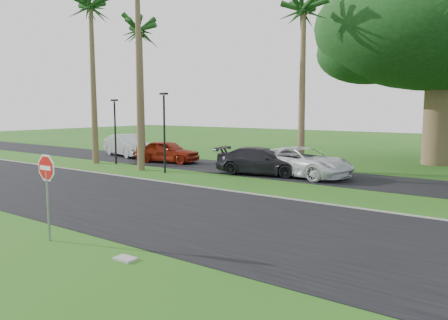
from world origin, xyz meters
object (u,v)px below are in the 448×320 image
at_px(car_silver, 128,146).
at_px(car_dark, 262,161).
at_px(car_red, 168,152).
at_px(car_minivan, 302,162).
at_px(stop_sign_near, 47,179).

xyz_separation_m(car_silver, car_dark, (13.33, -1.88, -0.08)).
xyz_separation_m(car_red, car_dark, (8.13, -0.87, -0.00)).
distance_m(car_silver, car_minivan, 15.53).
distance_m(car_silver, car_red, 5.30).
xyz_separation_m(stop_sign_near, car_dark, (-1.56, 14.22, -1.01)).
distance_m(car_red, car_minivan, 10.29).
bearing_deg(stop_sign_near, car_red, 122.69).
xyz_separation_m(car_red, car_minivan, (10.29, -0.14, 0.04)).
height_order(stop_sign_near, car_dark, stop_sign_near).
relative_size(car_red, car_minivan, 0.78).
height_order(car_silver, car_dark, car_silver).
xyz_separation_m(stop_sign_near, car_silver, (-14.89, 16.10, -0.93)).
relative_size(stop_sign_near, car_dark, 0.50).
xyz_separation_m(stop_sign_near, car_red, (-9.68, 15.09, -1.01)).
height_order(car_red, car_minivan, car_minivan).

